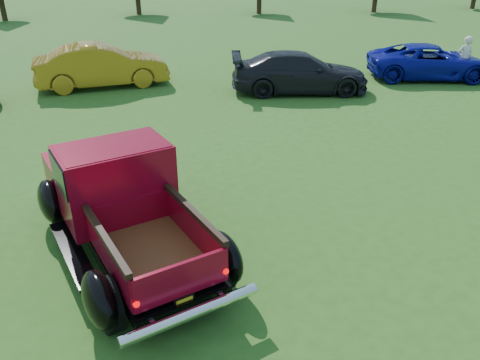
{
  "coord_description": "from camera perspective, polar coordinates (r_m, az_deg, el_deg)",
  "views": [
    {
      "loc": [
        -1.27,
        -6.81,
        4.39
      ],
      "look_at": [
        -0.17,
        0.2,
        0.88
      ],
      "focal_mm": 35.0,
      "sensor_mm": 36.0,
      "label": 1
    }
  ],
  "objects": [
    {
      "name": "pickup_truck",
      "position": [
        7.74,
        -14.62,
        -2.14
      ],
      "size": [
        3.52,
        4.93,
        1.72
      ],
      "rotation": [
        0.0,
        0.0,
        0.39
      ],
      "color": "black",
      "rests_on": "ground"
    },
    {
      "name": "show_car_yellow",
      "position": [
        17.52,
        -16.51,
        13.23
      ],
      "size": [
        4.72,
        2.39,
        1.48
      ],
      "primitive_type": "imported",
      "rotation": [
        0.0,
        0.0,
        1.76
      ],
      "color": "#A97616",
      "rests_on": "ground"
    },
    {
      "name": "show_car_grey",
      "position": [
        16.32,
        7.29,
        12.9
      ],
      "size": [
        4.78,
        2.4,
        1.33
      ],
      "primitive_type": "imported",
      "rotation": [
        0.0,
        0.0,
        1.45
      ],
      "color": "black",
      "rests_on": "ground"
    },
    {
      "name": "ground",
      "position": [
        8.21,
        1.38,
        -6.07
      ],
      "size": [
        120.0,
        120.0,
        0.0
      ],
      "primitive_type": "plane",
      "color": "#2B5518",
      "rests_on": "ground"
    },
    {
      "name": "show_car_blue",
      "position": [
        19.36,
        22.18,
        13.22
      ],
      "size": [
        4.84,
        2.9,
        1.26
      ],
      "primitive_type": "imported",
      "rotation": [
        0.0,
        0.0,
        1.38
      ],
      "color": "#0D0F8F",
      "rests_on": "ground"
    },
    {
      "name": "spectator",
      "position": [
        19.42,
        25.64,
        13.18
      ],
      "size": [
        0.62,
        0.43,
        1.62
      ],
      "primitive_type": "imported",
      "rotation": [
        0.0,
        0.0,
        3.06
      ],
      "color": "beige",
      "rests_on": "ground"
    }
  ]
}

